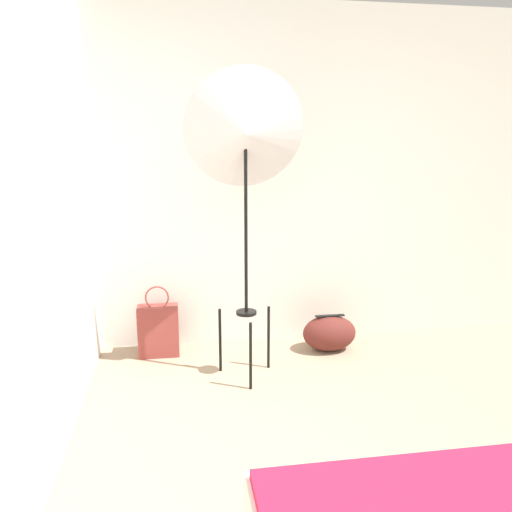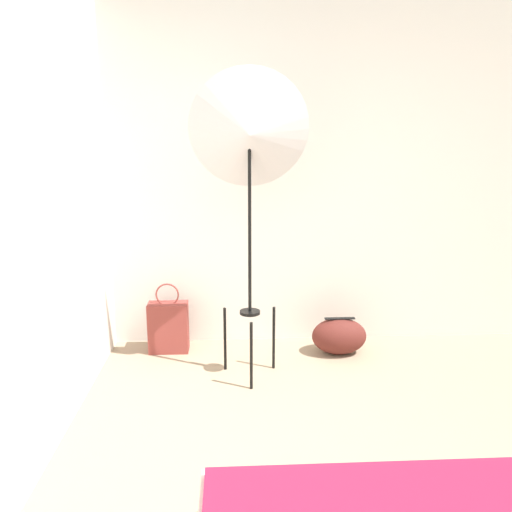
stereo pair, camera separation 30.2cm
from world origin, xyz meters
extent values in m
cube|color=silver|center=(0.00, 2.55, 1.30)|extent=(8.00, 0.05, 2.60)
cube|color=silver|center=(-1.45, 1.00, 1.30)|extent=(0.05, 8.00, 2.60)
cube|color=#B21938|center=(0.08, -0.04, 0.49)|extent=(1.33, 0.41, 0.04)
cylinder|color=black|center=(-0.36, 1.67, 0.23)|extent=(0.02, 0.02, 0.46)
cylinder|color=black|center=(-0.54, 1.97, 0.23)|extent=(0.02, 0.02, 0.46)
cylinder|color=black|center=(-0.19, 1.97, 0.23)|extent=(0.02, 0.02, 0.46)
cylinder|color=black|center=(-0.36, 1.87, 0.46)|extent=(0.14, 0.14, 0.02)
cylinder|color=black|center=(-0.36, 1.87, 1.05)|extent=(0.02, 0.02, 1.19)
cone|color=silver|center=(-0.36, 1.87, 1.65)|extent=(0.78, 0.36, 0.79)
cube|color=brown|center=(-0.97, 2.32, 0.19)|extent=(0.30, 0.16, 0.39)
torus|color=brown|center=(-0.97, 2.32, 0.46)|extent=(0.18, 0.01, 0.18)
ellipsoid|color=#5B231E|center=(0.33, 2.21, 0.14)|extent=(0.42, 0.28, 0.28)
cube|color=black|center=(0.33, 2.21, 0.28)|extent=(0.23, 0.04, 0.01)
camera|label=1|loc=(-0.79, -1.30, 1.58)|focal=35.00mm
camera|label=2|loc=(-0.49, -1.33, 1.58)|focal=35.00mm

